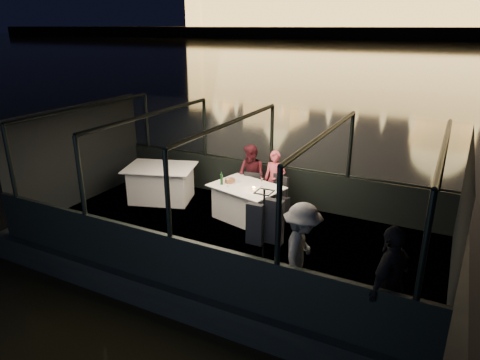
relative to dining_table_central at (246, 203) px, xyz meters
The scene contains 28 objects.
river_water 79.19m from the dining_table_central, 89.95° to the left, with size 500.00×500.00×0.00m, color black.
boat_hull 1.21m from the dining_table_central, 85.36° to the right, with size 8.60×4.40×1.00m, color black.
boat_deck 0.91m from the dining_table_central, 85.36° to the right, with size 8.00×4.00×0.04m, color black.
gunwale_port 1.19m from the dining_table_central, 86.79° to the left, with size 8.00×0.08×0.90m, color black.
gunwale_starboard 2.82m from the dining_table_central, 88.65° to the right, with size 8.00×0.08×0.90m, color black.
cabin_glass_port 1.70m from the dining_table_central, 86.79° to the left, with size 8.00×0.02×1.40m, color #99B2B2, non-canonical shape.
cabin_glass_starboard 3.07m from the dining_table_central, 88.65° to the right, with size 8.00×0.02×1.40m, color #99B2B2, non-canonical shape.
cabin_roof_glass 2.08m from the dining_table_central, 85.36° to the right, with size 8.00×4.00×0.02m, color #99B2B2, non-canonical shape.
end_wall_fore 4.09m from the dining_table_central, 168.26° to the right, with size 0.02×4.00×2.30m, color black, non-canonical shape.
end_wall_aft 4.22m from the dining_table_central, 11.37° to the right, with size 0.02×4.00×2.30m, color black, non-canonical shape.
canopy_ribs 1.12m from the dining_table_central, 85.36° to the right, with size 8.00×4.00×2.30m, color black, non-canonical shape.
embankment 209.18m from the dining_table_central, 89.98° to the left, with size 400.00×140.00×6.00m, color #423D33.
dining_table_central is the anchor object (origin of this frame).
dining_table_aft 2.30m from the dining_table_central, behind, with size 1.59×1.15×0.84m, color silver.
chair_port_left 0.48m from the dining_table_central, 107.95° to the left, with size 0.39×0.39×0.85m, color black.
chair_port_right 0.70m from the dining_table_central, 40.48° to the left, with size 0.41×0.41×0.88m, color black.
coat_stand 2.68m from the dining_table_central, 57.92° to the right, with size 0.48×0.38×1.71m, color black, non-canonical shape.
person_woman_coral 0.94m from the dining_table_central, 67.82° to the left, with size 0.50×0.33×1.38m, color #CC4A5A.
person_man_maroon 0.84m from the dining_table_central, 107.58° to the left, with size 0.70×0.54×1.46m, color #42121A.
passenger_stripe 3.02m from the dining_table_central, 47.68° to the right, with size 1.02×0.58×1.58m, color silver.
passenger_dark 4.14m from the dining_table_central, 36.45° to the right, with size 0.96×0.40×1.62m, color black.
wine_bottle 0.75m from the dining_table_central, 164.16° to the right, with size 0.06×0.06×0.28m, color #133618.
bread_basket 0.60m from the dining_table_central, behind, with size 0.22×0.22×0.09m, color brown.
amber_candle 0.50m from the dining_table_central, 27.31° to the right, with size 0.05×0.05×0.07m, color #FFA93F.
plate_near 0.62m from the dining_table_central, 16.61° to the right, with size 0.25×0.25×0.02m, color white.
plate_far 0.51m from the dining_table_central, 158.49° to the left, with size 0.24×0.24×0.02m, color silver.
wine_glass_white 0.61m from the dining_table_central, 151.47° to the right, with size 0.07×0.07×0.20m, color silver, non-canonical shape.
wine_glass_red 0.58m from the dining_table_central, 23.60° to the left, with size 0.06×0.06×0.18m, color silver, non-canonical shape.
Camera 1 is at (3.69, -6.81, 4.48)m, focal length 32.00 mm.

